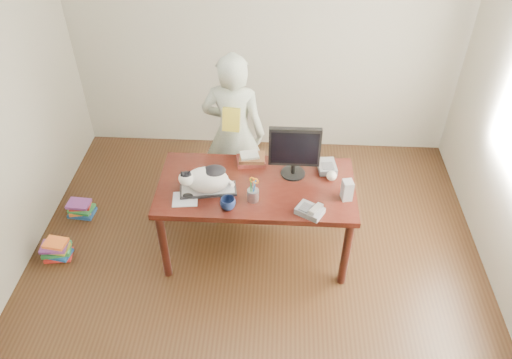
% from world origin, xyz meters
% --- Properties ---
extents(room, '(4.50, 4.50, 4.50)m').
position_xyz_m(room, '(0.00, 0.00, 1.35)').
color(room, black).
rests_on(room, ground).
extents(desk, '(1.60, 0.80, 0.75)m').
position_xyz_m(desk, '(0.00, 0.68, 0.60)').
color(desk, black).
rests_on(desk, ground).
extents(keyboard, '(0.47, 0.24, 0.03)m').
position_xyz_m(keyboard, '(-0.38, 0.50, 0.76)').
color(keyboard, black).
rests_on(keyboard, desk).
extents(cat, '(0.44, 0.27, 0.25)m').
position_xyz_m(cat, '(-0.39, 0.50, 0.88)').
color(cat, white).
rests_on(cat, keyboard).
extents(monitor, '(0.41, 0.20, 0.47)m').
position_xyz_m(monitor, '(0.30, 0.74, 1.01)').
color(monitor, black).
rests_on(monitor, desk).
extents(pen_cup, '(0.12, 0.12, 0.23)m').
position_xyz_m(pen_cup, '(-0.02, 0.42, 0.81)').
color(pen_cup, gray).
rests_on(pen_cup, desk).
extents(mousepad, '(0.21, 0.20, 0.00)m').
position_xyz_m(mousepad, '(-0.55, 0.40, 0.75)').
color(mousepad, '#B8BCC6').
rests_on(mousepad, desk).
extents(mouse, '(0.09, 0.07, 0.04)m').
position_xyz_m(mouse, '(-0.53, 0.42, 0.77)').
color(mouse, black).
rests_on(mouse, mousepad).
extents(coffee_mug, '(0.17, 0.17, 0.09)m').
position_xyz_m(coffee_mug, '(-0.20, 0.32, 0.80)').
color(coffee_mug, '#0D1736').
rests_on(coffee_mug, desk).
extents(phone, '(0.24, 0.22, 0.09)m').
position_xyz_m(phone, '(0.43, 0.29, 0.78)').
color(phone, slate).
rests_on(phone, desk).
extents(speaker, '(0.09, 0.10, 0.17)m').
position_xyz_m(speaker, '(0.71, 0.48, 0.84)').
color(speaker, gray).
rests_on(speaker, desk).
extents(baseball, '(0.08, 0.08, 0.08)m').
position_xyz_m(baseball, '(0.61, 0.70, 0.79)').
color(baseball, beige).
rests_on(baseball, desk).
extents(book_stack, '(0.26, 0.21, 0.09)m').
position_xyz_m(book_stack, '(-0.06, 0.90, 0.79)').
color(book_stack, '#4A1713').
rests_on(book_stack, desk).
extents(calculator, '(0.17, 0.21, 0.06)m').
position_xyz_m(calculator, '(0.58, 0.84, 0.78)').
color(calculator, slate).
rests_on(calculator, desk).
extents(person, '(0.61, 0.44, 1.58)m').
position_xyz_m(person, '(-0.24, 1.26, 0.79)').
color(person, silver).
rests_on(person, ground).
extents(held_book, '(0.16, 0.10, 0.21)m').
position_xyz_m(held_book, '(-0.24, 1.09, 1.05)').
color(held_book, gold).
rests_on(held_book, person).
extents(book_pile_a, '(0.27, 0.22, 0.18)m').
position_xyz_m(book_pile_a, '(-1.75, 0.40, 0.09)').
color(book_pile_a, red).
rests_on(book_pile_a, ground).
extents(book_pile_b, '(0.26, 0.20, 0.15)m').
position_xyz_m(book_pile_b, '(-1.72, 0.95, 0.07)').
color(book_pile_b, navy).
rests_on(book_pile_b, ground).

